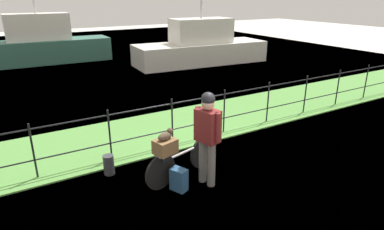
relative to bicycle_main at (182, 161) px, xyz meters
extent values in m
plane|color=beige|center=(1.18, -0.70, -0.34)|extent=(60.00, 60.00, 0.00)
cube|color=#569342|center=(1.18, 2.19, -0.32)|extent=(27.00, 2.40, 0.03)
plane|color=#60849E|center=(1.18, 11.07, -0.34)|extent=(30.00, 30.00, 0.00)
cylinder|color=black|center=(-2.28, 1.31, 0.20)|extent=(0.04, 0.04, 1.08)
cylinder|color=black|center=(-0.90, 1.31, 0.20)|extent=(0.04, 0.04, 1.08)
cylinder|color=black|center=(0.49, 1.31, 0.20)|extent=(0.04, 0.04, 1.08)
cylinder|color=black|center=(1.87, 1.31, 0.20)|extent=(0.04, 0.04, 1.08)
cylinder|color=black|center=(3.25, 1.31, 0.20)|extent=(0.04, 0.04, 1.08)
cylinder|color=black|center=(4.64, 1.31, 0.20)|extent=(0.04, 0.04, 1.08)
cylinder|color=black|center=(6.02, 1.31, 0.20)|extent=(0.04, 0.04, 1.08)
cylinder|color=black|center=(7.41, 1.31, 0.20)|extent=(0.04, 0.04, 1.08)
cylinder|color=black|center=(1.18, 1.31, 0.04)|extent=(18.00, 0.03, 0.03)
cylinder|color=black|center=(1.18, 1.31, 0.63)|extent=(18.00, 0.03, 0.03)
cylinder|color=black|center=(0.53, 0.14, -0.02)|extent=(0.62, 0.21, 0.63)
cylinder|color=black|center=(-0.49, -0.13, -0.02)|extent=(0.62, 0.21, 0.63)
cylinder|color=#BCB7B2|center=(0.02, 0.01, 0.15)|extent=(0.81, 0.25, 0.04)
cube|color=black|center=(-0.37, -0.10, 0.20)|extent=(0.22, 0.14, 0.06)
cube|color=slate|center=(-0.37, -0.10, 0.29)|extent=(0.39, 0.25, 0.02)
cube|color=brown|center=(-0.37, -0.10, 0.42)|extent=(0.42, 0.37, 0.25)
ellipsoid|color=#4C3D2D|center=(-0.37, -0.10, 0.61)|extent=(0.31, 0.21, 0.13)
sphere|color=#4C3D2D|center=(-0.26, -0.07, 0.67)|extent=(0.11, 0.11, 0.11)
cylinder|color=slate|center=(0.25, -0.29, 0.07)|extent=(0.14, 0.14, 0.82)
cylinder|color=slate|center=(0.31, -0.49, 0.07)|extent=(0.14, 0.14, 0.82)
cube|color=maroon|center=(0.28, -0.39, 0.76)|extent=(0.35, 0.45, 0.56)
cylinder|color=maroon|center=(0.22, -0.18, 0.79)|extent=(0.10, 0.10, 0.50)
cylinder|color=maroon|center=(0.34, -0.60, 0.79)|extent=(0.10, 0.10, 0.50)
sphere|color=tan|center=(0.28, -0.39, 1.15)|extent=(0.22, 0.22, 0.22)
sphere|color=black|center=(0.28, -0.39, 1.23)|extent=(0.23, 0.23, 0.23)
cube|color=#28517A|center=(-0.25, -0.33, -0.14)|extent=(0.28, 0.33, 0.40)
cylinder|color=#38383D|center=(-1.11, 0.81, -0.15)|extent=(0.20, 0.20, 0.38)
cube|color=#336656|center=(-0.63, 12.75, 0.21)|extent=(6.41, 1.72, 1.09)
cube|color=silver|center=(-0.63, 12.75, 1.36)|extent=(2.83, 1.17, 1.22)
cube|color=silver|center=(5.92, 8.79, 0.15)|extent=(6.46, 2.40, 0.98)
cube|color=silver|center=(5.92, 8.79, 1.20)|extent=(2.88, 1.56, 1.12)
cylinder|color=#B2B2B2|center=(5.92, 8.79, 2.55)|extent=(0.10, 0.10, 1.60)
camera|label=1|loc=(-2.55, -4.66, 2.84)|focal=30.98mm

